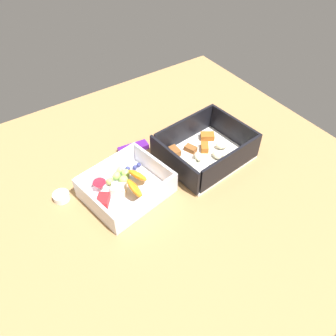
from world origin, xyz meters
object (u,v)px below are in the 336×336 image
pasta_container (206,151)px  candy_bar (133,148)px  paper_cup_liner (61,197)px  fruit_bowl (125,187)px

pasta_container → candy_bar: bearing=131.3°
pasta_container → paper_cup_liner: bearing=162.5°
fruit_bowl → paper_cup_liner: bearing=153.0°
pasta_container → fruit_bowl: size_ratio=1.10×
pasta_container → candy_bar: (-12.20, 11.49, -1.53)cm
fruit_bowl → candy_bar: bearing=53.3°
pasta_container → paper_cup_liner: pasta_container is taller
pasta_container → fruit_bowl: (-20.10, 0.90, -0.34)cm
pasta_container → paper_cup_liner: 32.37cm
fruit_bowl → paper_cup_liner: size_ratio=5.47×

